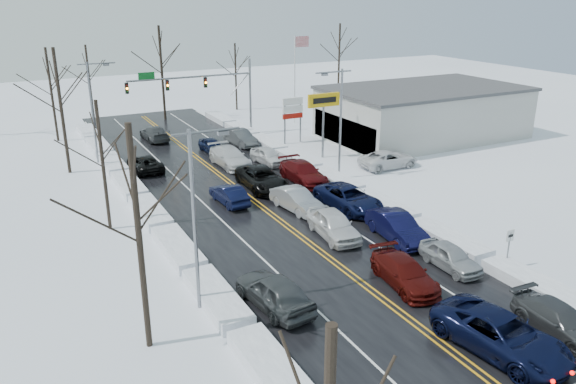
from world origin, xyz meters
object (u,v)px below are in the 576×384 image
tires_plus_sign (324,104)px  dealership_building (423,112)px  flagpole (296,72)px  oncoming_car_0 (230,203)px  traffic_signal_mast (205,86)px

tires_plus_sign → dealership_building: bearing=8.5°
flagpole → oncoming_car_0: 27.86m
traffic_signal_mast → dealership_building: size_ratio=0.65×
traffic_signal_mast → dealership_building: bearing=-25.9°
oncoming_car_0 → flagpole: bearing=-131.4°
flagpole → traffic_signal_mast: bearing=-170.3°
oncoming_car_0 → traffic_signal_mast: bearing=-108.1°
traffic_signal_mast → tires_plus_sign: traffic_signal_mast is taller
flagpole → oncoming_car_0: size_ratio=2.35×
flagpole → dealership_building: size_ratio=0.49×
traffic_signal_mast → oncoming_car_0: (-5.24, -19.27, -5.48)m
tires_plus_sign → oncoming_car_0: bearing=-149.4°
flagpole → dealership_building: (8.80, -12.00, -3.27)m
flagpole → oncoming_car_0: flagpole is taller
tires_plus_sign → dealership_building: 13.82m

